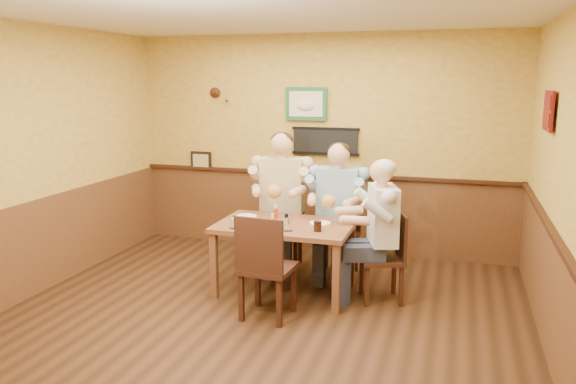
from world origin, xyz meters
name	(u,v)px	position (x,y,z in m)	size (l,w,h in m)	color
room	(274,142)	(0.13, 0.17, 1.69)	(5.02, 5.03, 2.81)	black
dining_table	(285,232)	(0.01, 0.88, 0.66)	(1.40, 0.90, 0.75)	brown
chair_back_left	(282,226)	(-0.27, 1.65, 0.51)	(0.47, 0.47, 1.02)	#3A1E12
chair_back_right	(338,234)	(0.43, 1.57, 0.48)	(0.45, 0.45, 0.97)	#3A1E12
chair_right_end	(382,257)	(1.02, 0.96, 0.46)	(0.42, 0.42, 0.92)	#3A1E12
chair_near_side	(268,265)	(0.04, 0.23, 0.51)	(0.47, 0.47, 1.02)	#3A1E12
diner_tan_shirt	(282,208)	(-0.27, 1.65, 0.73)	(0.68, 0.68, 1.46)	beige
diner_blue_polo	(338,217)	(0.43, 1.57, 0.69)	(0.64, 0.64, 1.38)	#81A4C1
diner_white_elder	(382,238)	(1.02, 0.96, 0.66)	(0.61, 0.61, 1.31)	silver
water_glass_left	(234,222)	(-0.43, 0.55, 0.81)	(0.08, 0.08, 0.13)	white
water_glass_mid	(288,225)	(0.12, 0.62, 0.81)	(0.09, 0.09, 0.13)	white
cola_tumbler	(318,226)	(0.41, 0.70, 0.80)	(0.08, 0.08, 0.10)	black
hot_sauce_bottle	(276,214)	(-0.10, 0.90, 0.84)	(0.04, 0.04, 0.17)	#B03112
salt_shaker	(273,217)	(-0.14, 0.95, 0.79)	(0.03, 0.03, 0.08)	silver
pepper_shaker	(286,218)	(0.01, 0.92, 0.80)	(0.04, 0.04, 0.10)	black
plate_far_left	(246,216)	(-0.48, 1.03, 0.76)	(0.23, 0.23, 0.02)	white
plate_far_right	(320,223)	(0.36, 0.99, 0.76)	(0.22, 0.22, 0.01)	white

